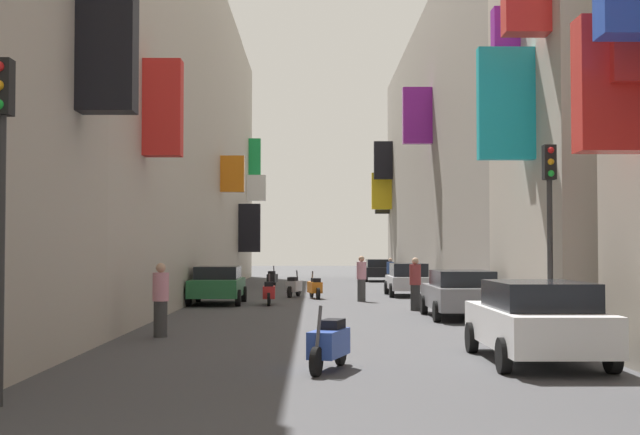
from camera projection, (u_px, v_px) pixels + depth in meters
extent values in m
plane|color=#424244|center=(325.00, 302.00, 33.76)|extent=(140.00, 140.00, 0.00)
cube|color=black|center=(107.00, 34.00, 16.91)|extent=(1.10, 0.62, 3.07)
cube|color=#B2A899|center=(137.00, 119.00, 37.13)|extent=(6.00, 35.45, 15.17)
cube|color=orange|center=(233.00, 174.00, 42.61)|extent=(1.16, 0.50, 1.77)
cube|color=red|center=(163.00, 108.00, 23.38)|extent=(1.02, 0.59, 2.59)
cube|color=black|center=(249.00, 228.00, 52.79)|extent=(1.31, 0.48, 2.92)
cube|color=#B2A899|center=(203.00, 168.00, 59.39)|extent=(6.00, 9.12, 15.10)
cube|color=green|center=(255.00, 158.00, 60.97)|extent=(0.83, 0.47, 2.71)
cube|color=blue|center=(253.00, 225.00, 60.77)|extent=(0.69, 0.61, 2.25)
cube|color=white|center=(257.00, 188.00, 59.61)|extent=(1.27, 0.36, 1.76)
cube|color=red|center=(612.00, 85.00, 14.21)|extent=(1.16, 0.61, 2.20)
cube|color=red|center=(629.00, 25.00, 14.04)|extent=(0.70, 0.60, 1.91)
cube|color=#B2A899|center=(630.00, 24.00, 23.20)|extent=(6.00, 7.90, 16.10)
cube|color=#19B2BF|center=(506.00, 104.00, 21.50)|extent=(1.39, 0.36, 2.77)
cube|color=purple|center=(506.00, 61.00, 23.14)|extent=(0.68, 0.53, 2.82)
cube|color=gray|center=(475.00, 155.00, 45.58)|extent=(6.00, 36.95, 13.90)
cube|color=black|center=(382.00, 200.00, 62.74)|extent=(1.03, 0.64, 1.97)
cube|color=purple|center=(417.00, 116.00, 40.14)|extent=(1.35, 0.51, 2.60)
cube|color=black|center=(383.00, 160.00, 60.19)|extent=(1.29, 0.45, 2.61)
cube|color=yellow|center=(382.00, 191.00, 60.92)|extent=(1.40, 0.49, 2.55)
cube|color=white|center=(535.00, 327.00, 15.87)|extent=(1.80, 4.44, 0.68)
cube|color=black|center=(538.00, 295.00, 15.67)|extent=(1.59, 2.49, 0.49)
cylinder|color=black|center=(472.00, 337.00, 17.31)|extent=(0.18, 0.60, 0.60)
cylinder|color=black|center=(562.00, 337.00, 17.33)|extent=(0.18, 0.60, 0.60)
cylinder|color=black|center=(504.00, 356.00, 14.39)|extent=(0.18, 0.60, 0.60)
cylinder|color=black|center=(613.00, 356.00, 14.40)|extent=(0.18, 0.60, 0.60)
cube|color=slate|center=(461.00, 297.00, 25.92)|extent=(1.83, 4.36, 0.66)
cube|color=black|center=(462.00, 278.00, 25.72)|extent=(1.61, 2.44, 0.46)
cylinder|color=black|center=(424.00, 305.00, 27.34)|extent=(0.18, 0.60, 0.60)
cylinder|color=black|center=(482.00, 305.00, 27.35)|extent=(0.18, 0.60, 0.60)
cylinder|color=black|center=(437.00, 311.00, 24.46)|extent=(0.18, 0.60, 0.60)
cylinder|color=black|center=(502.00, 311.00, 24.48)|extent=(0.18, 0.60, 0.60)
cube|color=#236638|center=(217.00, 287.00, 32.45)|extent=(1.78, 4.02, 0.63)
cube|color=black|center=(218.00, 273.00, 32.67)|extent=(1.56, 2.25, 0.47)
cylinder|color=black|center=(238.00, 298.00, 31.12)|extent=(0.18, 0.60, 0.60)
cylinder|color=black|center=(188.00, 298.00, 31.11)|extent=(0.18, 0.60, 0.60)
cylinder|color=black|center=(244.00, 294.00, 33.78)|extent=(0.18, 0.60, 0.60)
cylinder|color=black|center=(198.00, 294.00, 33.76)|extent=(0.18, 0.60, 0.60)
cube|color=#B7B7BC|center=(408.00, 283.00, 38.05)|extent=(1.67, 3.95, 0.56)
cube|color=black|center=(408.00, 270.00, 37.88)|extent=(1.47, 2.21, 0.56)
cylinder|color=black|center=(386.00, 288.00, 39.34)|extent=(0.18, 0.60, 0.60)
cylinder|color=black|center=(423.00, 288.00, 39.35)|extent=(0.18, 0.60, 0.60)
cylinder|color=black|center=(392.00, 290.00, 36.73)|extent=(0.18, 0.60, 0.60)
cylinder|color=black|center=(431.00, 290.00, 36.75)|extent=(0.18, 0.60, 0.60)
cube|color=black|center=(378.00, 272.00, 55.16)|extent=(1.71, 3.90, 0.60)
cube|color=black|center=(378.00, 263.00, 54.99)|extent=(1.50, 2.18, 0.49)
cylinder|color=black|center=(364.00, 276.00, 56.43)|extent=(0.18, 0.60, 0.60)
cylinder|color=black|center=(390.00, 276.00, 56.45)|extent=(0.18, 0.60, 0.60)
cylinder|color=black|center=(366.00, 277.00, 53.86)|extent=(0.18, 0.60, 0.60)
cylinder|color=black|center=(394.00, 277.00, 53.87)|extent=(0.18, 0.60, 0.60)
cube|color=black|center=(272.00, 278.00, 46.92)|extent=(0.57, 1.11, 0.45)
cube|color=black|center=(272.00, 273.00, 46.73)|extent=(0.39, 0.60, 0.16)
cylinder|color=#4C4C51|center=(274.00, 272.00, 47.46)|extent=(0.09, 0.28, 0.68)
cylinder|color=black|center=(274.00, 282.00, 47.58)|extent=(0.16, 0.49, 0.48)
cylinder|color=black|center=(270.00, 283.00, 46.25)|extent=(0.16, 0.49, 0.48)
cube|color=#2D4CAD|center=(329.00, 343.00, 14.77)|extent=(0.77, 1.24, 0.45)
cube|color=black|center=(333.00, 324.00, 14.99)|extent=(0.47, 0.63, 0.16)
cylinder|color=#4C4C51|center=(319.00, 327.00, 14.22)|extent=(0.14, 0.28, 0.68)
cylinder|color=black|center=(316.00, 362.00, 14.07)|extent=(0.24, 0.49, 0.48)
cylinder|color=black|center=(341.00, 352.00, 15.45)|extent=(0.24, 0.49, 0.48)
cube|color=#ADADB2|center=(294.00, 286.00, 37.20)|extent=(0.70, 1.13, 0.45)
cube|color=black|center=(293.00, 279.00, 37.02)|extent=(0.45, 0.62, 0.16)
cylinder|color=#4C4C51|center=(297.00, 278.00, 37.73)|extent=(0.13, 0.28, 0.68)
cylinder|color=black|center=(298.00, 291.00, 37.83)|extent=(0.22, 0.49, 0.48)
cylinder|color=black|center=(290.00, 292.00, 36.55)|extent=(0.22, 0.49, 0.48)
cube|color=orange|center=(315.00, 287.00, 35.98)|extent=(0.65, 1.25, 0.45)
cube|color=black|center=(316.00, 280.00, 35.78)|extent=(0.42, 0.61, 0.16)
cylinder|color=#4C4C51|center=(312.00, 279.00, 36.58)|extent=(0.11, 0.28, 0.68)
cylinder|color=black|center=(312.00, 292.00, 36.70)|extent=(0.19, 0.49, 0.48)
cylinder|color=black|center=(318.00, 294.00, 35.25)|extent=(0.19, 0.49, 0.48)
cube|color=red|center=(269.00, 292.00, 31.97)|extent=(0.48, 1.10, 0.45)
cube|color=black|center=(269.00, 284.00, 31.78)|extent=(0.34, 0.57, 0.16)
cylinder|color=#4C4C51|center=(269.00, 283.00, 32.52)|extent=(0.07, 0.28, 0.68)
cylinder|color=black|center=(269.00, 297.00, 32.64)|extent=(0.12, 0.48, 0.48)
cylinder|color=black|center=(269.00, 299.00, 31.29)|extent=(0.12, 0.48, 0.48)
cylinder|color=#292929|center=(415.00, 298.00, 28.99)|extent=(0.44, 0.44, 0.86)
cylinder|color=maroon|center=(415.00, 275.00, 29.01)|extent=(0.52, 0.52, 0.68)
sphere|color=tan|center=(415.00, 261.00, 29.03)|extent=(0.23, 0.23, 0.23)
cylinder|color=#3C3C3C|center=(361.00, 290.00, 33.97)|extent=(0.42, 0.42, 0.86)
cylinder|color=pink|center=(361.00, 271.00, 34.00)|extent=(0.50, 0.50, 0.68)
sphere|color=tan|center=(361.00, 259.00, 34.02)|extent=(0.23, 0.23, 0.23)
cylinder|color=#373737|center=(160.00, 319.00, 20.35)|extent=(0.45, 0.45, 0.84)
cylinder|color=pink|center=(161.00, 287.00, 20.37)|extent=(0.53, 0.53, 0.66)
sphere|color=tan|center=(161.00, 268.00, 20.39)|extent=(0.23, 0.23, 0.23)
cylinder|color=#353535|center=(390.00, 281.00, 45.01)|extent=(0.40, 0.40, 0.76)
cylinder|color=#335199|center=(390.00, 268.00, 45.04)|extent=(0.48, 0.48, 0.60)
sphere|color=tan|center=(390.00, 260.00, 45.05)|extent=(0.21, 0.21, 0.21)
cylinder|color=#2D2D2D|center=(550.00, 262.00, 18.74)|extent=(0.12, 0.12, 3.55)
cube|color=black|center=(549.00, 162.00, 18.82)|extent=(0.26, 0.26, 0.75)
sphere|color=red|center=(551.00, 150.00, 18.69)|extent=(0.14, 0.14, 0.14)
sphere|color=orange|center=(551.00, 162.00, 18.68)|extent=(0.14, 0.14, 0.14)
sphere|color=green|center=(551.00, 173.00, 18.67)|extent=(0.14, 0.14, 0.14)
cylinder|color=#2D2D2D|center=(0.00, 260.00, 11.47)|extent=(0.12, 0.12, 3.83)
cube|color=black|center=(2.00, 87.00, 11.55)|extent=(0.26, 0.26, 0.75)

